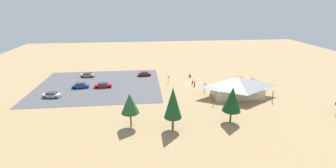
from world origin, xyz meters
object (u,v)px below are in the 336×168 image
Objects in this scene: bicycle_silver_trailside at (253,78)px; car_maroon_second_row at (144,74)px; visitor_near_lot at (233,82)px; trash_bin at (190,76)px; lot_sign at (168,79)px; bicycle_blue_yard_left at (233,81)px; car_tan_near_entry at (88,75)px; pine_far_east at (173,103)px; bicycle_yellow_back_row at (215,85)px; bicycle_orange_edge_north at (206,85)px; bicycle_white_edge_south at (205,87)px; pine_midwest at (130,103)px; pine_west at (232,99)px; car_blue_by_curb at (81,85)px; bicycle_yellow_mid_cluster at (253,80)px; bicycle_green_yard_right at (237,78)px; visitor_crossing_yard at (192,81)px; bicycle_red_near_sign at (245,83)px; bicycle_black_near_porch at (238,80)px; visitor_by_pavilion at (195,83)px; bike_pavilion at (237,86)px; bicycle_teal_lone_west at (245,81)px; car_silver_inner_stall at (52,95)px; bicycle_purple_yard_front at (241,77)px; car_red_back_corner at (103,85)px.

bicycle_silver_trailside is 34.53m from car_maroon_second_row.
bicycle_silver_trailside is 9.06m from visitor_near_lot.
lot_sign is (7.57, 5.34, 0.96)m from trash_bin.
car_tan_near_entry is at bearing -13.46° from bicycle_blue_yard_left.
pine_far_east reaches higher than bicycle_yellow_back_row.
pine_far_east reaches higher than bicycle_orange_edge_north.
pine_midwest is at bearing 44.61° from bicycle_white_edge_south.
pine_west reaches higher than car_tan_near_entry.
pine_midwest is at bearing 60.02° from trash_bin.
pine_midwest is (20.02, -0.18, -0.02)m from pine_west.
car_blue_by_curb is (32.70, 6.70, 0.34)m from trash_bin.
bicycle_yellow_mid_cluster reaches higher than bicycle_yellow_back_row.
bicycle_green_yard_right is 0.73× the size of bicycle_white_edge_south.
trash_bin is 6.65m from visitor_crossing_yard.
pine_midwest is at bearing 34.21° from bicycle_red_near_sign.
bicycle_silver_trailside is 0.97× the size of bicycle_orange_edge_north.
bicycle_black_near_porch is 14.50m from visitor_by_pavilion.
bike_pavilion reaches higher than bicycle_yellow_mid_cluster.
car_blue_by_curb reaches higher than bicycle_blue_yard_left.
bicycle_yellow_mid_cluster is 0.85× the size of bicycle_orange_edge_north.
visitor_near_lot is at bearing 19.46° from bicycle_yellow_mid_cluster.
bicycle_teal_lone_west is (-1.47, 2.80, -0.04)m from bicycle_green_yard_right.
bicycle_orange_edge_north is at bearing -174.73° from car_silver_inner_stall.
bicycle_purple_yard_front is 0.90× the size of bicycle_white_edge_south.
bicycle_silver_trailside is at bearing -122.45° from pine_west.
car_blue_by_curb is at bearing -3.63° from visitor_by_pavilion.
pine_west is 26.34m from bicycle_blue_yard_left.
visitor_crossing_yard is at bearing -179.18° from car_red_back_corner.
bicycle_yellow_back_row is at bearing 147.93° from car_maroon_second_row.
pine_midwest is 1.43× the size of car_red_back_corner.
pine_midwest is 25.66m from car_red_back_corner.
bicycle_red_near_sign is at bearing 107.10° from bicycle_black_near_porch.
lot_sign reaches higher than bicycle_teal_lone_west.
bicycle_blue_yard_left reaches higher than bicycle_black_near_porch.
visitor_crossing_yard reaches higher than car_blue_by_curb.
bicycle_yellow_mid_cluster is (-16.26, -24.65, -4.59)m from pine_west.
bicycle_black_near_porch is 1.03× the size of visitor_near_lot.
car_maroon_second_row is 18.24m from car_tan_near_entry.
bicycle_teal_lone_west is (-1.02, -2.37, -0.02)m from bicycle_red_near_sign.
bicycle_teal_lone_west is 0.80× the size of bicycle_yellow_back_row.
car_silver_inner_stall reaches higher than bicycle_orange_edge_north.
bicycle_teal_lone_west is 0.76× the size of bicycle_black_near_porch.
bicycle_white_edge_south is 5.30m from visitor_crossing_yard.
bicycle_purple_yard_front is 31.26m from car_maroon_second_row.
bicycle_red_near_sign is at bearing 177.62° from car_red_back_corner.
pine_midwest is at bearing 110.11° from car_red_back_corner.
bicycle_red_near_sign is at bearing -176.43° from visitor_near_lot.
bicycle_silver_trailside is 0.38× the size of car_tan_near_entry.
bicycle_green_yard_right is 40.85m from car_red_back_corner.
bicycle_black_near_porch is at bearing -176.45° from visitor_crossing_yard.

